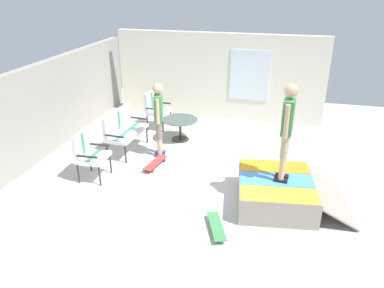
{
  "coord_description": "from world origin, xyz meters",
  "views": [
    {
      "loc": [
        -6.69,
        -1.36,
        3.9
      ],
      "look_at": [
        0.17,
        0.37,
        0.7
      ],
      "focal_mm": 34.9,
      "sensor_mm": 36.0,
      "label": 1
    }
  ],
  "objects_px": {
    "patio_chair_by_wall": "(88,151)",
    "person_watching": "(159,114)",
    "skateboard_spare": "(216,226)",
    "patio_bench": "(123,127)",
    "patio_table": "(180,125)",
    "skate_ramp": "(277,191)",
    "person_skater": "(287,125)",
    "patio_chair_near_house": "(155,106)",
    "skateboard_by_bench": "(155,163)"
  },
  "relations": [
    {
      "from": "patio_chair_by_wall",
      "to": "skateboard_spare",
      "type": "distance_m",
      "value": 3.17
    },
    {
      "from": "patio_chair_by_wall",
      "to": "person_skater",
      "type": "distance_m",
      "value": 4.01
    },
    {
      "from": "patio_chair_by_wall",
      "to": "person_skater",
      "type": "bearing_deg",
      "value": -90.35
    },
    {
      "from": "patio_bench",
      "to": "skateboard_spare",
      "type": "height_order",
      "value": "patio_bench"
    },
    {
      "from": "patio_bench",
      "to": "person_skater",
      "type": "relative_size",
      "value": 0.72
    },
    {
      "from": "person_skater",
      "to": "skateboard_by_bench",
      "type": "xyz_separation_m",
      "value": [
        0.83,
        2.73,
        -1.48
      ]
    },
    {
      "from": "skate_ramp",
      "to": "patio_table",
      "type": "relative_size",
      "value": 2.45
    },
    {
      "from": "patio_bench",
      "to": "patio_chair_by_wall",
      "type": "relative_size",
      "value": 1.26
    },
    {
      "from": "person_skater",
      "to": "patio_bench",
      "type": "bearing_deg",
      "value": 69.05
    },
    {
      "from": "patio_table",
      "to": "patio_chair_near_house",
      "type": "bearing_deg",
      "value": 53.0
    },
    {
      "from": "patio_chair_near_house",
      "to": "skateboard_by_bench",
      "type": "height_order",
      "value": "patio_chair_near_house"
    },
    {
      "from": "patio_bench",
      "to": "patio_table",
      "type": "height_order",
      "value": "patio_bench"
    },
    {
      "from": "patio_chair_near_house",
      "to": "skateboard_spare",
      "type": "distance_m",
      "value": 4.92
    },
    {
      "from": "patio_chair_by_wall",
      "to": "person_watching",
      "type": "distance_m",
      "value": 1.81
    },
    {
      "from": "skate_ramp",
      "to": "person_skater",
      "type": "bearing_deg",
      "value": -72.62
    },
    {
      "from": "person_watching",
      "to": "skateboard_spare",
      "type": "bearing_deg",
      "value": -143.93
    },
    {
      "from": "person_skater",
      "to": "skateboard_spare",
      "type": "height_order",
      "value": "person_skater"
    },
    {
      "from": "person_skater",
      "to": "patio_chair_by_wall",
      "type": "bearing_deg",
      "value": 89.65
    },
    {
      "from": "patio_bench",
      "to": "patio_chair_by_wall",
      "type": "distance_m",
      "value": 1.42
    },
    {
      "from": "skate_ramp",
      "to": "skateboard_spare",
      "type": "relative_size",
      "value": 2.7
    },
    {
      "from": "patio_chair_near_house",
      "to": "person_watching",
      "type": "relative_size",
      "value": 0.59
    },
    {
      "from": "patio_bench",
      "to": "person_watching",
      "type": "height_order",
      "value": "person_watching"
    },
    {
      "from": "skate_ramp",
      "to": "patio_chair_by_wall",
      "type": "relative_size",
      "value": 2.16
    },
    {
      "from": "patio_bench",
      "to": "patio_chair_near_house",
      "type": "height_order",
      "value": "same"
    },
    {
      "from": "patio_chair_near_house",
      "to": "patio_chair_by_wall",
      "type": "bearing_deg",
      "value": 172.82
    },
    {
      "from": "person_skater",
      "to": "skateboard_spare",
      "type": "bearing_deg",
      "value": 138.5
    },
    {
      "from": "patio_bench",
      "to": "patio_table",
      "type": "distance_m",
      "value": 1.51
    },
    {
      "from": "patio_chair_near_house",
      "to": "patio_bench",
      "type": "bearing_deg",
      "value": 171.87
    },
    {
      "from": "patio_bench",
      "to": "skate_ramp",
      "type": "bearing_deg",
      "value": -111.42
    },
    {
      "from": "patio_chair_by_wall",
      "to": "skateboard_spare",
      "type": "xyz_separation_m",
      "value": [
        -1.13,
        -2.91,
        -0.53
      ]
    },
    {
      "from": "person_skater",
      "to": "skateboard_spare",
      "type": "xyz_separation_m",
      "value": [
        -1.11,
        0.98,
        -1.48
      ]
    },
    {
      "from": "patio_chair_by_wall",
      "to": "patio_table",
      "type": "distance_m",
      "value": 2.71
    },
    {
      "from": "person_watching",
      "to": "person_skater",
      "type": "height_order",
      "value": "person_skater"
    },
    {
      "from": "patio_chair_near_house",
      "to": "skateboard_by_bench",
      "type": "xyz_separation_m",
      "value": [
        -2.25,
        -0.78,
        -0.53
      ]
    },
    {
      "from": "patio_chair_near_house",
      "to": "person_skater",
      "type": "height_order",
      "value": "person_skater"
    },
    {
      "from": "patio_chair_near_house",
      "to": "patio_table",
      "type": "relative_size",
      "value": 1.13
    },
    {
      "from": "skateboard_spare",
      "to": "person_skater",
      "type": "bearing_deg",
      "value": -41.5
    },
    {
      "from": "patio_table",
      "to": "skateboard_by_bench",
      "type": "relative_size",
      "value": 1.09
    },
    {
      "from": "patio_bench",
      "to": "person_watching",
      "type": "bearing_deg",
      "value": -90.92
    },
    {
      "from": "patio_table",
      "to": "skateboard_by_bench",
      "type": "xyz_separation_m",
      "value": [
        -1.56,
        0.14,
        -0.32
      ]
    },
    {
      "from": "skate_ramp",
      "to": "patio_table",
      "type": "height_order",
      "value": "patio_table"
    },
    {
      "from": "patio_table",
      "to": "skateboard_spare",
      "type": "bearing_deg",
      "value": -155.24
    },
    {
      "from": "skate_ramp",
      "to": "skateboard_by_bench",
      "type": "xyz_separation_m",
      "value": [
        0.84,
        2.68,
        -0.17
      ]
    },
    {
      "from": "patio_table",
      "to": "person_watching",
      "type": "relative_size",
      "value": 0.52
    },
    {
      "from": "skateboard_by_bench",
      "to": "patio_chair_by_wall",
      "type": "bearing_deg",
      "value": 124.65
    },
    {
      "from": "skate_ramp",
      "to": "patio_chair_near_house",
      "type": "distance_m",
      "value": 4.66
    },
    {
      "from": "person_skater",
      "to": "person_watching",
      "type": "bearing_deg",
      "value": 63.29
    },
    {
      "from": "person_skater",
      "to": "patio_table",
      "type": "bearing_deg",
      "value": 47.33
    },
    {
      "from": "patio_chair_near_house",
      "to": "skateboard_spare",
      "type": "xyz_separation_m",
      "value": [
        -4.19,
        -2.53,
        -0.53
      ]
    },
    {
      "from": "patio_chair_near_house",
      "to": "person_skater",
      "type": "bearing_deg",
      "value": -131.28
    }
  ]
}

